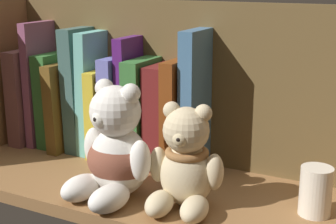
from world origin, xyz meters
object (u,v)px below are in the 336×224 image
at_px(book_10, 166,114).
at_px(book_8, 133,98).
at_px(book_4, 84,89).
at_px(book_9, 147,110).
at_px(book_12, 199,101).
at_px(book_3, 72,104).
at_px(book_1, 46,83).
at_px(book_0, 36,94).
at_px(pillar_candle, 316,191).
at_px(book_6, 108,111).
at_px(teddy_bear_smaller, 185,164).
at_px(book_7, 121,106).
at_px(teddy_bear_larger, 116,152).
at_px(book_5, 96,92).
at_px(book_2, 59,99).
at_px(book_11, 183,113).

bearing_deg(book_10, book_8, 180.00).
height_order(book_4, book_9, book_4).
bearing_deg(book_4, book_8, 0.00).
bearing_deg(book_12, book_10, 180.00).
distance_m(book_3, book_4, 0.04).
bearing_deg(book_8, book_1, 180.00).
xyz_separation_m(book_0, pillar_candle, (0.57, -0.08, -0.06)).
xyz_separation_m(book_6, teddy_bear_smaller, (0.23, -0.14, -0.01)).
distance_m(book_9, teddy_bear_smaller, 0.20).
bearing_deg(book_1, book_8, 0.00).
xyz_separation_m(book_0, book_7, (0.20, 0.00, -0.00)).
distance_m(book_9, teddy_bear_larger, 0.16).
bearing_deg(book_6, pillar_candle, -11.50).
distance_m(book_6, book_10, 0.12).
xyz_separation_m(book_8, book_12, (0.13, 0.00, 0.01)).
bearing_deg(teddy_bear_larger, teddy_bear_smaller, 7.09).
xyz_separation_m(book_7, teddy_bear_larger, (0.09, -0.16, -0.02)).
relative_size(book_10, pillar_candle, 2.56).
bearing_deg(book_5, book_6, 0.00).
relative_size(book_0, book_4, 0.80).
relative_size(teddy_bear_larger, teddy_bear_smaller, 1.15).
xyz_separation_m(book_1, book_2, (0.03, 0.00, -0.03)).
xyz_separation_m(book_2, book_3, (0.03, 0.00, -0.01)).
height_order(book_7, teddy_bear_larger, book_7).
bearing_deg(book_10, book_0, 180.00).
relative_size(book_6, teddy_bear_smaller, 1.04).
bearing_deg(book_0, book_8, 0.00).
bearing_deg(book_1, pillar_candle, -8.50).
relative_size(book_0, book_7, 1.00).
bearing_deg(book_10, teddy_bear_larger, -90.33).
relative_size(book_5, teddy_bear_smaller, 1.48).
relative_size(book_1, book_9, 1.28).
height_order(book_9, book_10, book_9).
bearing_deg(book_7, book_5, 180.00).
bearing_deg(book_3, book_10, 0.00).
distance_m(book_5, book_8, 0.08).
distance_m(book_0, book_5, 0.15).
height_order(book_1, book_3, book_1).
relative_size(book_8, teddy_bear_smaller, 1.44).
bearing_deg(book_7, teddy_bear_smaller, -35.63).
bearing_deg(book_11, book_1, 180.00).
height_order(book_9, pillar_candle, book_9).
height_order(book_0, book_1, book_1).
bearing_deg(book_10, book_1, 180.00).
bearing_deg(book_3, book_4, 0.00).
bearing_deg(teddy_bear_larger, book_0, 151.87).
bearing_deg(book_9, book_12, 0.00).
relative_size(book_6, book_12, 0.66).
relative_size(book_7, pillar_candle, 2.64).
relative_size(book_3, book_7, 0.90).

